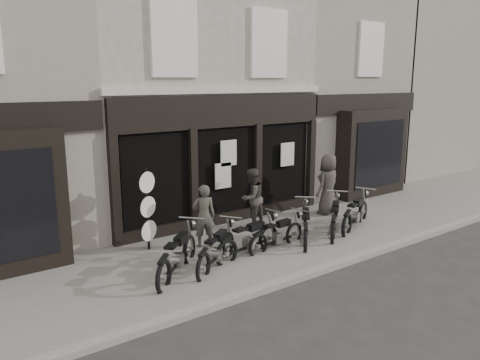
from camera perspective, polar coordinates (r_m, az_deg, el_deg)
ground_plane at (r=12.09m, az=6.33°, el=-8.97°), size 90.00×90.00×0.00m
pavement at (r=12.70m, az=3.58°, el=-7.57°), size 30.00×4.20×0.12m
kerb at (r=11.25m, az=10.71°, el=-10.40°), size 30.00×0.25×0.13m
central_building at (r=16.17m, az=-7.94°, el=11.08°), size 7.30×6.22×8.34m
neighbour_right at (r=19.95m, az=8.71°, el=11.10°), size 5.60×6.73×8.34m
filler_right at (r=26.38m, az=21.46°, el=10.75°), size 11.00×6.00×8.20m
motorcycle_0 at (r=10.61m, az=-7.61°, el=-9.50°), size 1.93×1.74×1.12m
motorcycle_1 at (r=10.97m, az=-2.85°, el=-8.86°), size 1.90×1.44×1.03m
motorcycle_2 at (r=11.60m, az=1.12°, el=-7.61°), size 2.19×0.71×1.06m
motorcycle_3 at (r=12.13m, az=4.60°, el=-6.95°), size 2.00×0.55×0.96m
motorcycle_4 at (r=12.77m, az=7.96°, el=-5.83°), size 1.73×1.79×1.07m
motorcycle_5 at (r=13.50m, az=11.46°, el=-4.91°), size 1.92×1.68×1.10m
motorcycle_6 at (r=14.08m, az=13.89°, el=-4.33°), size 2.15×1.21×1.10m
man_left at (r=12.00m, az=-4.43°, el=-4.38°), size 0.70×0.59×1.63m
man_centre at (r=13.58m, az=1.44°, el=-2.18°), size 0.97×0.84×1.73m
man_right at (r=15.12m, az=10.68°, el=-0.53°), size 1.05×0.80×1.93m
advert_sign_post at (r=11.92m, az=-11.17°, el=-4.00°), size 0.51×0.34×2.20m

